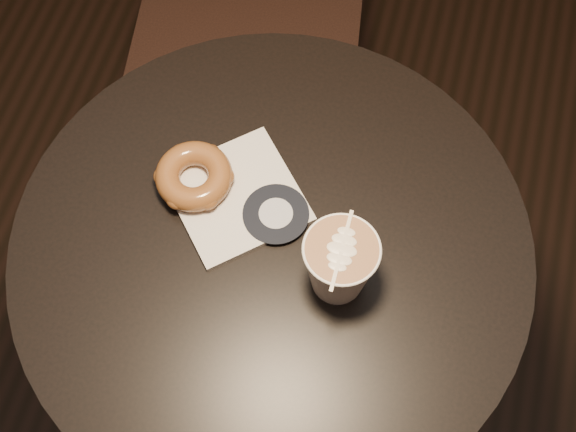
{
  "coord_description": "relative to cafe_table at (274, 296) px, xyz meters",
  "views": [
    {
      "loc": [
        0.13,
        -0.4,
        1.73
      ],
      "look_at": [
        0.01,
        0.03,
        0.79
      ],
      "focal_mm": 50.0,
      "sensor_mm": 36.0,
      "label": 1
    }
  ],
  "objects": [
    {
      "name": "pastry_bag",
      "position": [
        -0.06,
        0.05,
        0.2
      ],
      "size": [
        0.23,
        0.23,
        0.01
      ],
      "primitive_type": "cube",
      "rotation": [
        0.0,
        0.0,
        0.73
      ],
      "color": "silver",
      "rests_on": "cafe_table"
    },
    {
      "name": "cafe_table",
      "position": [
        0.0,
        0.0,
        0.0
      ],
      "size": [
        0.7,
        0.7,
        0.75
      ],
      "color": "black",
      "rests_on": "ground"
    },
    {
      "name": "latte_cup",
      "position": [
        0.1,
        -0.03,
        0.25
      ],
      "size": [
        0.1,
        0.1,
        0.11
      ],
      "primitive_type": null,
      "color": "white",
      "rests_on": "cafe_table"
    },
    {
      "name": "doughnut",
      "position": [
        -0.12,
        0.06,
        0.22
      ],
      "size": [
        0.11,
        0.11,
        0.03
      ],
      "primitive_type": "torus",
      "color": "brown",
      "rests_on": "pastry_bag"
    }
  ]
}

